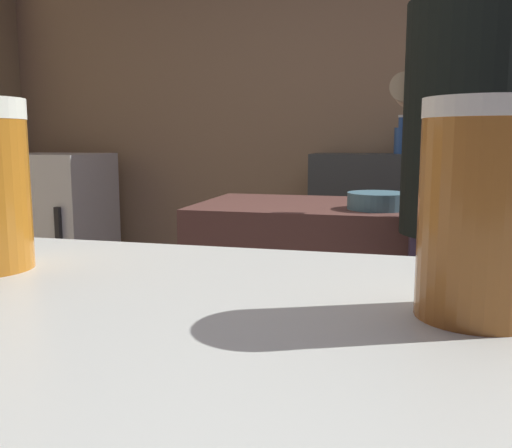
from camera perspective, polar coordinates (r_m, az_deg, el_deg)
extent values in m
cube|color=#9A7C5B|center=(3.52, 14.14, 11.32)|extent=(5.20, 0.10, 2.70)
cube|color=brown|center=(2.20, 22.30, -10.69)|extent=(2.10, 0.60, 0.93)
cube|color=#393F3E|center=(3.29, 12.55, -2.52)|extent=(0.79, 0.36, 1.09)
cube|color=white|center=(3.76, -19.59, -1.50)|extent=(0.59, 0.55, 1.08)
cube|color=#262626|center=(3.40, -19.44, -1.61)|extent=(0.03, 0.03, 0.39)
cube|color=#D84C4C|center=(3.57, -23.37, -0.13)|extent=(0.10, 0.01, 0.12)
cube|color=#36283C|center=(1.77, 19.46, -15.67)|extent=(0.28, 0.20, 0.91)
cylinder|color=black|center=(1.62, 20.84, 9.80)|extent=(0.34, 0.34, 0.61)
cone|color=#8C1E4C|center=(1.53, 21.40, 15.53)|extent=(0.18, 0.18, 0.53)
cylinder|color=#C8AE87|center=(1.78, 15.06, 12.95)|extent=(0.09, 0.32, 0.08)
cylinder|color=slate|center=(1.96, 12.31, 2.31)|extent=(0.21, 0.21, 0.06)
cylinder|color=#AB6428|center=(0.36, 21.89, 0.38)|extent=(0.07, 0.07, 0.12)
cylinder|color=white|center=(0.36, 22.50, 10.90)|extent=(0.07, 0.07, 0.01)
cylinder|color=#3C5E95|center=(3.15, 18.76, 7.81)|extent=(0.05, 0.05, 0.12)
cylinder|color=#3C5E95|center=(3.15, 18.84, 9.33)|extent=(0.02, 0.02, 0.05)
cylinder|color=silver|center=(3.16, 18.86, 9.84)|extent=(0.03, 0.03, 0.01)
cylinder|color=#2F579C|center=(3.29, 14.55, 8.22)|extent=(0.08, 0.08, 0.15)
cylinder|color=#2F579C|center=(3.29, 14.62, 9.97)|extent=(0.03, 0.03, 0.06)
cylinder|color=silver|center=(3.29, 14.64, 10.58)|extent=(0.04, 0.04, 0.01)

